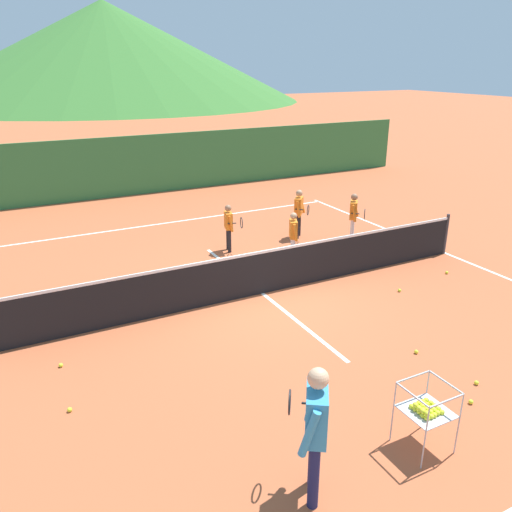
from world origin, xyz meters
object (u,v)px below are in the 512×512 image
object	(u,v)px
student_1	(293,232)
tennis_ball_9	(416,352)
tennis_ball_2	(61,365)
tennis_ball_10	(447,273)
ball_cart	(426,409)
tennis_ball_8	(399,290)
tennis_net	(262,272)
instructor	(315,422)
student_2	(299,209)
student_3	(354,213)
tennis_ball_5	(471,402)
tennis_ball_0	(476,383)
student_0	(229,224)
tennis_ball_4	(70,410)

from	to	relation	value
student_1	tennis_ball_9	world-z (taller)	student_1
tennis_ball_2	tennis_ball_10	distance (m)	8.57
ball_cart	tennis_ball_2	world-z (taller)	ball_cart
tennis_ball_8	tennis_ball_10	distance (m)	1.69
tennis_net	tennis_ball_10	size ratio (longest dim) A/B	157.12
instructor	student_2	distance (m)	9.20
instructor	student_3	distance (m)	9.02
tennis_ball_10	tennis_ball_8	bearing A→B (deg)	-171.42
tennis_ball_5	tennis_ball_9	world-z (taller)	same
student_3	tennis_ball_0	xyz separation A→B (m)	(-2.40, -6.26, -0.78)
student_2	tennis_ball_9	bearing A→B (deg)	-103.46
ball_cart	tennis_ball_0	world-z (taller)	ball_cart
student_0	tennis_ball_9	xyz separation A→B (m)	(0.71, -6.04, -0.71)
student_0	tennis_ball_5	bearing A→B (deg)	-86.65
student_0	tennis_ball_2	distance (m)	6.03
tennis_net	student_2	size ratio (longest dim) A/B	7.89
ball_cart	student_2	bearing A→B (deg)	68.94
student_0	tennis_ball_5	xyz separation A→B (m)	(0.44, -7.44, -0.71)
student_1	tennis_ball_5	bearing A→B (deg)	-96.17
tennis_ball_4	student_0	bearing A→B (deg)	46.09
ball_cart	tennis_ball_10	distance (m)	6.21
tennis_ball_4	tennis_ball_8	world-z (taller)	same
tennis_ball_0	tennis_ball_9	size ratio (longest dim) A/B	1.00
tennis_ball_5	tennis_ball_8	bearing A→B (deg)	62.99
ball_cart	tennis_ball_9	world-z (taller)	ball_cart
student_0	tennis_ball_0	xyz separation A→B (m)	(0.89, -7.15, -0.71)
student_1	tennis_ball_2	size ratio (longest dim) A/B	18.32
instructor	tennis_ball_8	size ratio (longest dim) A/B	24.78
student_1	student_3	distance (m)	2.26
instructor	tennis_ball_2	distance (m)	4.72
tennis_net	tennis_ball_5	world-z (taller)	tennis_net
tennis_ball_9	tennis_ball_10	bearing A→B (deg)	36.16
tennis_ball_0	tennis_ball_9	xyz separation A→B (m)	(-0.18, 1.10, 0.00)
tennis_ball_0	tennis_ball_8	world-z (taller)	same
student_2	student_3	xyz separation A→B (m)	(1.10, -1.01, -0.00)
instructor	student_0	xyz separation A→B (m)	(2.53, 7.77, -0.27)
student_2	tennis_ball_4	distance (m)	8.65
tennis_ball_5	tennis_ball_9	distance (m)	1.42
tennis_ball_5	tennis_ball_2	bearing A→B (deg)	143.95
student_3	tennis_ball_0	bearing A→B (deg)	-110.98
tennis_net	tennis_ball_9	size ratio (longest dim) A/B	157.12
tennis_ball_5	tennis_ball_10	size ratio (longest dim) A/B	1.00
student_0	student_3	bearing A→B (deg)	-15.03
tennis_net	tennis_ball_10	distance (m)	4.48
tennis_ball_0	tennis_ball_2	bearing A→B (deg)	148.36
instructor	student_3	size ratio (longest dim) A/B	1.25
tennis_ball_0	tennis_ball_10	distance (m)	4.51
student_2	tennis_ball_0	world-z (taller)	student_2
tennis_ball_8	student_3	bearing A→B (deg)	70.49
tennis_ball_4	tennis_ball_9	world-z (taller)	same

